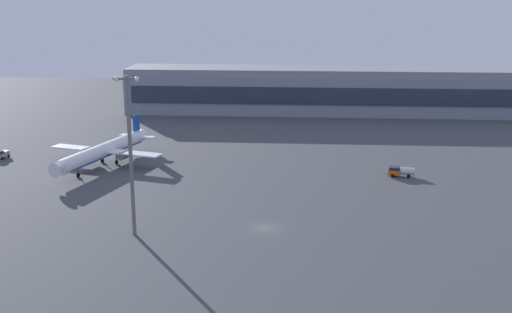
% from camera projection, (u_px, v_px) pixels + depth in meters
% --- Properties ---
extents(ground_plane, '(416.00, 416.00, 0.00)m').
position_uv_depth(ground_plane, '(264.00, 228.00, 119.99)').
color(ground_plane, '#424449').
extents(terminal_building, '(148.12, 22.40, 16.40)m').
position_uv_depth(terminal_building, '(329.00, 91.00, 233.01)').
color(terminal_building, gray).
rests_on(terminal_building, ground).
extents(airplane_far_stand, '(31.03, 39.51, 10.32)m').
position_uv_depth(airplane_far_stand, '(105.00, 151.00, 162.27)').
color(airplane_far_stand, white).
rests_on(airplane_far_stand, ground).
extents(fuel_truck, '(6.54, 3.15, 2.35)m').
position_uv_depth(fuel_truck, '(400.00, 171.00, 152.98)').
color(fuel_truck, '#D85919').
rests_on(fuel_truck, ground).
extents(baggage_tractor, '(2.88, 4.48, 2.25)m').
position_uv_depth(baggage_tractor, '(2.00, 154.00, 169.47)').
color(baggage_tractor, gray).
rests_on(baggage_tractor, ground).
extents(apron_light_central, '(4.80, 0.90, 29.46)m').
position_uv_depth(apron_light_central, '(130.00, 147.00, 112.45)').
color(apron_light_central, slate).
rests_on(apron_light_central, ground).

